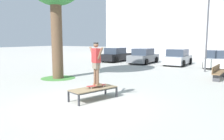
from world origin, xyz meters
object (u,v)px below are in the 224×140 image
car_silver (178,58)px  car_white (217,59)px  car_grey (143,56)px  light_post (208,19)px  skateboard (96,86)px  car_black (116,55)px  skater (96,61)px  park_bench (218,72)px  skate_box (93,89)px

car_silver → car_white: (3.37, -0.36, 0.00)m
car_grey → light_post: size_ratio=0.73×
skateboard → light_post: (2.86, 10.23, 3.29)m
car_black → car_silver: 6.74m
skateboard → skater: skater is taller
skater → park_bench: (3.93, 7.31, -1.08)m
skate_box → skateboard: 0.19m
skateboard → skater: (0.00, 0.00, 0.99)m
skater → skateboard: bearing=-116.7°
skate_box → car_grey: bearing=103.3°
car_white → skateboard: bearing=-104.3°
skate_box → light_post: light_post is taller
skate_box → car_black: 15.69m
skate_box → park_bench: size_ratio=0.84×
skater → light_post: bearing=74.4°
car_grey → light_post: (6.17, -3.46, 3.13)m
car_silver → car_grey: bearing=-177.8°
park_bench → light_post: light_post is taller
light_post → car_black: bearing=158.0°
skateboard → car_silver: car_silver is taller
skateboard → park_bench: bearing=61.7°
skater → car_grey: size_ratio=0.40×
skateboard → light_post: bearing=74.4°
skater → car_grey: bearing=103.6°
skater → car_black: skater is taller
car_grey → park_bench: 9.65m
car_black → park_bench: 12.59m
car_grey → light_post: light_post is taller
skater → car_grey: 14.11m
skate_box → skater: skater is taller
skateboard → car_grey: 14.09m
skater → car_silver: bearing=89.8°
car_silver → light_post: light_post is taller
light_post → car_white: bearing=80.1°
car_white → car_grey: bearing=178.1°
skateboard → skater: 0.99m
car_grey → car_white: size_ratio=1.02×
park_bench → skate_box: bearing=-118.1°
car_white → park_bench: size_ratio=1.73×
skate_box → skater: size_ratio=1.21×
park_bench → skater: bearing=-118.3°
skate_box → car_grey: size_ratio=0.48×
car_silver → light_post: size_ratio=0.73×
car_silver → car_white: 3.39m
skateboard → car_black: size_ratio=0.19×
skate_box → skater: 1.13m
skateboard → car_black: bearing=115.4°
car_black → park_bench: car_black is taller
car_grey → car_white: (6.74, -0.23, 0.00)m
car_white → car_silver: bearing=174.0°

